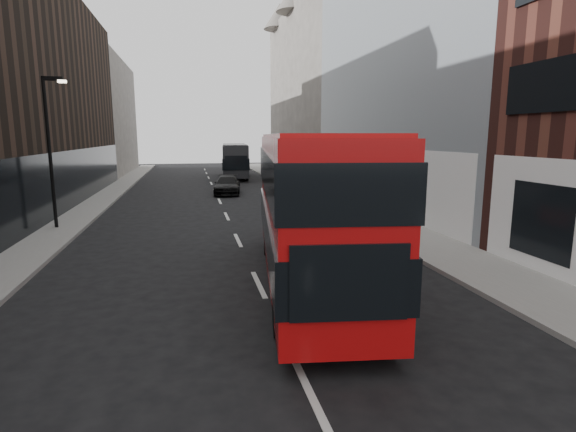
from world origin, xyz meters
TOP-DOWN VIEW (x-y plane):
  - sidewalk_right at (7.50, 25.00)m, footprint 3.00×80.00m
  - sidewalk_left at (-8.00, 25.00)m, footprint 2.00×80.00m
  - building_modern_block at (11.47, 21.00)m, footprint 5.03×22.00m
  - building_victorian at (11.38, 44.00)m, footprint 6.50×24.00m
  - building_left_mid at (-11.50, 30.00)m, footprint 5.00×24.00m
  - building_left_far at (-11.50, 52.00)m, footprint 5.00×20.00m
  - street_lamp at (-8.22, 18.00)m, footprint 1.06×0.22m
  - red_bus at (1.51, 7.72)m, footprint 4.11×11.44m
  - grey_bus at (2.82, 43.50)m, footprint 3.46×11.23m
  - car_a at (2.47, 13.52)m, footprint 1.63×3.80m
  - car_b at (4.35, 23.24)m, footprint 1.93×4.41m
  - car_c at (0.87, 29.94)m, footprint 2.48×4.98m

SIDE VIEW (x-z plane):
  - sidewalk_right at x=7.50m, z-range 0.00..0.15m
  - sidewalk_left at x=-8.00m, z-range 0.00..0.15m
  - car_a at x=2.47m, z-range 0.00..1.28m
  - car_c at x=0.87m, z-range 0.00..1.39m
  - car_b at x=4.35m, z-range 0.00..1.41m
  - grey_bus at x=2.82m, z-range 0.13..3.71m
  - red_bus at x=1.51m, z-range 0.25..4.78m
  - street_lamp at x=-8.22m, z-range 0.68..7.68m
  - building_left_far at x=-11.50m, z-range 0.00..13.00m
  - building_left_mid at x=-11.50m, z-range 0.00..14.00m
  - building_victorian at x=11.38m, z-range -0.84..20.16m
  - building_modern_block at x=11.47m, z-range -0.10..19.90m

